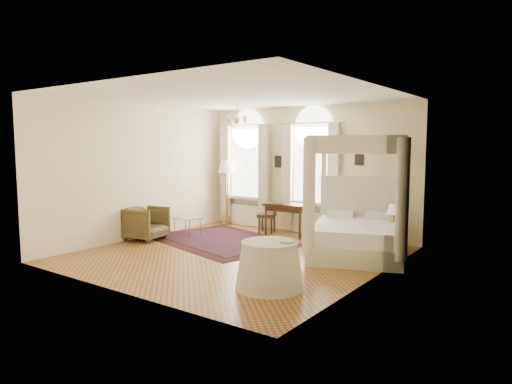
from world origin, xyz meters
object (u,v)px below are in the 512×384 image
(stool, at_px, (267,217))
(side_table, at_px, (269,265))
(floor_lamp, at_px, (226,170))
(armchair, at_px, (146,223))
(canopy_bed, at_px, (357,229))
(nightstand, at_px, (391,238))
(coffee_table, at_px, (187,219))
(writing_desk, at_px, (287,208))

(stool, relative_size, side_table, 0.51)
(floor_lamp, bearing_deg, armchair, -94.58)
(stool, relative_size, floor_lamp, 0.31)
(canopy_bed, height_order, side_table, canopy_bed)
(canopy_bed, distance_m, side_table, 2.83)
(nightstand, xyz_separation_m, armchair, (-5.32, -2.15, 0.08))
(armchair, distance_m, coffee_table, 1.11)
(coffee_table, xyz_separation_m, side_table, (4.15, -2.38, -0.03))
(canopy_bed, xyz_separation_m, coffee_table, (-4.44, -0.43, -0.16))
(writing_desk, bearing_deg, canopy_bed, -22.39)
(canopy_bed, xyz_separation_m, stool, (-2.94, 0.99, -0.14))
(armchair, distance_m, floor_lamp, 3.06)
(stool, height_order, side_table, side_table)
(nightstand, bearing_deg, armchair, -157.99)
(side_table, bearing_deg, writing_desk, 118.24)
(canopy_bed, xyz_separation_m, floor_lamp, (-4.60, 1.35, 1.03))
(armchair, bearing_deg, side_table, -118.31)
(stool, distance_m, coffee_table, 2.07)
(canopy_bed, bearing_deg, armchair, -163.12)
(coffee_table, bearing_deg, armchair, -110.62)
(nightstand, height_order, stool, nightstand)
(nightstand, height_order, floor_lamp, floor_lamp)
(nightstand, relative_size, stool, 1.16)
(canopy_bed, distance_m, nightstand, 0.88)
(writing_desk, bearing_deg, side_table, -61.76)
(writing_desk, xyz_separation_m, floor_lamp, (-2.30, 0.40, 0.89))
(canopy_bed, distance_m, stool, 3.11)
(canopy_bed, relative_size, coffee_table, 4.02)
(canopy_bed, relative_size, armchair, 3.10)
(nightstand, bearing_deg, side_table, -102.58)
(writing_desk, bearing_deg, floor_lamp, 170.18)
(stool, height_order, armchair, armchair)
(armchair, distance_m, side_table, 4.74)
(canopy_bed, height_order, armchair, canopy_bed)
(canopy_bed, distance_m, floor_lamp, 4.90)
(nightstand, distance_m, stool, 3.45)
(armchair, bearing_deg, floor_lamp, -16.40)
(canopy_bed, bearing_deg, floor_lamp, 163.69)
(nightstand, distance_m, coffee_table, 5.06)
(canopy_bed, height_order, floor_lamp, canopy_bed)
(nightstand, bearing_deg, canopy_bed, -125.83)
(coffee_table, height_order, floor_lamp, floor_lamp)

